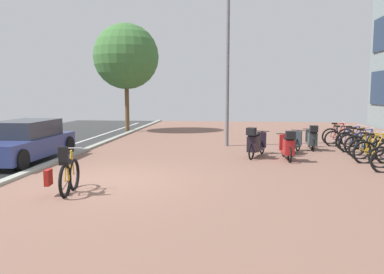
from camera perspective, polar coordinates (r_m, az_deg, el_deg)
ground at (r=9.61m, az=-4.49°, el=-6.80°), size 21.00×40.00×0.13m
bicycle_foreground at (r=8.92m, az=-17.93°, el=-5.41°), size 0.62×1.38×1.11m
bicycle_rack_02 at (r=13.26m, az=25.47°, el=-2.03°), size 1.42×0.48×1.02m
bicycle_rack_03 at (r=13.98m, az=24.76°, el=-1.64°), size 1.34×0.48×0.97m
bicycle_rack_04 at (r=14.71m, az=24.16°, el=-1.16°), size 1.40×0.48×1.03m
bicycle_rack_05 at (r=15.41m, az=23.28°, el=-0.81°), size 1.43×0.48×1.01m
bicycle_rack_06 at (r=16.14m, az=22.68°, el=-0.49°), size 1.40×0.48×0.99m
bicycle_rack_07 at (r=16.78m, az=21.14°, el=-0.22°), size 1.30×0.48×0.94m
bicycle_rack_08 at (r=17.52m, az=20.75°, el=0.12°), size 1.35×0.48×0.99m
scooter_near at (r=14.40m, az=14.43°, el=-0.80°), size 0.94×1.61×0.82m
scooter_mid at (r=12.89m, az=13.94°, el=-1.34°), size 0.52×1.73×1.03m
scooter_far at (r=13.27m, az=9.30°, el=-0.91°), size 0.88×1.82×1.08m
scooter_extra at (r=15.50m, az=17.28°, el=-0.18°), size 0.52×1.71×1.00m
parked_car_near at (r=13.62m, az=-23.45°, el=-0.64°), size 1.81×4.18×1.29m
lamp_post at (r=15.89m, az=5.29°, el=11.55°), size 0.20×0.52×6.49m
street_tree at (r=22.02m, az=-9.70°, el=11.61°), size 3.59×3.59×5.95m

